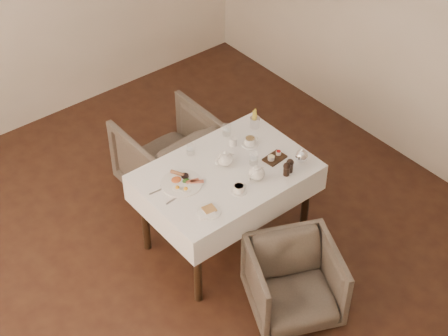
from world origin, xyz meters
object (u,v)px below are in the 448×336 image
table (226,182)px  armchair_far (170,156)px  armchair_near (294,282)px  breakfast_plate (181,182)px  teapot_centre (225,158)px

table → armchair_far: (0.05, 0.82, -0.28)m
armchair_near → breakfast_plate: (-0.29, 0.93, 0.48)m
armchair_near → teapot_centre: 1.05m
table → armchair_far: 0.86m
armchair_near → armchair_far: size_ratio=0.82×
armchair_near → breakfast_plate: 1.09m
table → breakfast_plate: breakfast_plate is taller
teapot_centre → armchair_far: bearing=94.8°
armchair_near → teapot_centre: teapot_centre is taller
table → teapot_centre: 0.20m
teapot_centre → armchair_near: bearing=-90.3°
armchair_near → teapot_centre: size_ratio=3.85×
table → armchair_near: size_ratio=2.01×
breakfast_plate → teapot_centre: size_ratio=1.86×
teapot_centre → breakfast_plate: bearing=-179.9°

